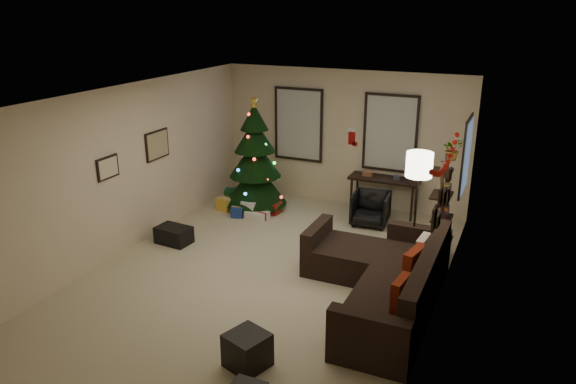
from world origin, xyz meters
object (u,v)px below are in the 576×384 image
object	(u,v)px
christmas_tree	(255,163)
bookshelf	(444,212)
sofa	(385,281)
desk	(384,182)
desk_chair	(370,209)

from	to	relation	value
christmas_tree	bookshelf	bearing A→B (deg)	-12.52
sofa	desk	bearing A→B (deg)	105.20
sofa	desk	xyz separation A→B (m)	(-0.87, 3.20, 0.35)
christmas_tree	desk_chair	size ratio (longest dim) A/B	3.68
desk	bookshelf	size ratio (longest dim) A/B	0.80
sofa	christmas_tree	bearing A→B (deg)	143.22
bookshelf	christmas_tree	bearing A→B (deg)	167.48
desk	bookshelf	xyz separation A→B (m)	(1.35, -1.60, 0.18)
desk_chair	bookshelf	distance (m)	1.78
desk	desk_chair	bearing A→B (deg)	-96.18
desk_chair	bookshelf	size ratio (longest dim) A/B	0.37
sofa	desk	distance (m)	3.34
desk	desk_chair	xyz separation A→B (m)	(-0.07, -0.65, -0.33)
christmas_tree	desk	bearing A→B (deg)	17.81
desk	bookshelf	distance (m)	2.10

